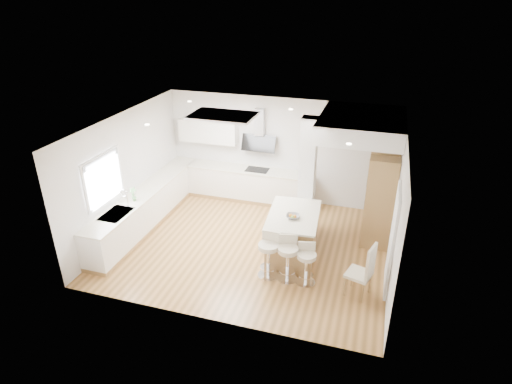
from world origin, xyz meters
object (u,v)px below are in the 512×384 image
(bar_stool_b, at_px, (288,256))
(dining_chair, at_px, (365,270))
(bar_stool_a, at_px, (269,253))
(bar_stool_c, at_px, (306,262))
(peninsula, at_px, (293,234))

(bar_stool_b, relative_size, dining_chair, 0.84)
(bar_stool_a, relative_size, bar_stool_b, 1.01)
(bar_stool_c, height_order, dining_chair, dining_chair)
(bar_stool_a, distance_m, dining_chair, 1.86)
(bar_stool_c, bearing_deg, dining_chair, -18.71)
(peninsula, bearing_deg, dining_chair, -38.29)
(peninsula, xyz_separation_m, bar_stool_a, (-0.28, -0.94, 0.05))
(peninsula, xyz_separation_m, dining_chair, (1.58, -1.05, 0.12))
(bar_stool_b, relative_size, bar_stool_c, 1.10)
(bar_stool_b, height_order, bar_stool_c, bar_stool_b)
(peninsula, bearing_deg, bar_stool_b, -88.35)
(bar_stool_b, height_order, dining_chair, dining_chair)
(peninsula, distance_m, bar_stool_c, 1.07)
(bar_stool_a, bearing_deg, peninsula, 78.11)
(bar_stool_c, bearing_deg, bar_stool_a, 165.56)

